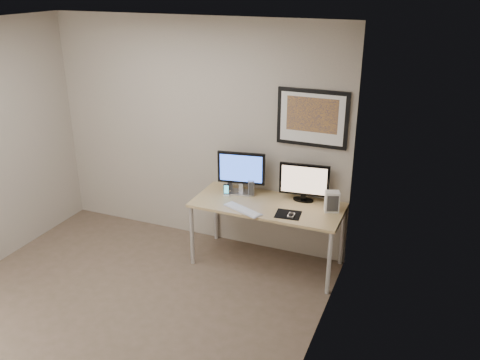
{
  "coord_description": "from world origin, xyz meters",
  "views": [
    {
      "loc": [
        2.59,
        -3.3,
        3.0
      ],
      "look_at": [
        0.78,
        1.1,
        1.07
      ],
      "focal_mm": 38.0,
      "sensor_mm": 36.0,
      "label": 1
    }
  ],
  "objects": [
    {
      "name": "speaker_right",
      "position": [
        0.76,
        1.49,
        0.82
      ],
      "size": [
        0.09,
        0.09,
        0.18
      ],
      "primitive_type": "cylinder",
      "rotation": [
        0.0,
        0.0,
        0.37
      ],
      "color": "#B7B7BC",
      "rests_on": "desk"
    },
    {
      "name": "keyboard",
      "position": [
        0.81,
        1.1,
        0.74
      ],
      "size": [
        0.47,
        0.3,
        0.02
      ],
      "primitive_type": "cube",
      "rotation": [
        0.0,
        0.0,
        -0.41
      ],
      "color": "silver",
      "rests_on": "desk"
    },
    {
      "name": "fan_unit",
      "position": [
        1.67,
        1.43,
        0.84
      ],
      "size": [
        0.17,
        0.15,
        0.22
      ],
      "primitive_type": "cube",
      "rotation": [
        0.0,
        0.0,
        0.36
      ],
      "color": "silver",
      "rests_on": "desk"
    },
    {
      "name": "room",
      "position": [
        0.0,
        0.45,
        1.64
      ],
      "size": [
        3.6,
        3.6,
        3.6
      ],
      "color": "white",
      "rests_on": "ground"
    },
    {
      "name": "floor",
      "position": [
        0.0,
        0.0,
        0.0
      ],
      "size": [
        3.6,
        3.6,
        0.0
      ],
      "primitive_type": "plane",
      "color": "brown",
      "rests_on": "ground"
    },
    {
      "name": "monitor_large",
      "position": [
        0.63,
        1.5,
        1.0
      ],
      "size": [
        0.53,
        0.21,
        0.48
      ],
      "rotation": [
        0.0,
        0.0,
        0.16
      ],
      "color": "#B7B7BC",
      "rests_on": "desk"
    },
    {
      "name": "framed_art",
      "position": [
        1.35,
        1.68,
        1.62
      ],
      "size": [
        0.75,
        0.04,
        0.6
      ],
      "color": "black",
      "rests_on": "room"
    },
    {
      "name": "phone_dock",
      "position": [
        0.51,
        1.38,
        0.8
      ],
      "size": [
        0.08,
        0.08,
        0.14
      ],
      "primitive_type": "cube",
      "rotation": [
        0.0,
        0.0,
        0.32
      ],
      "color": "black",
      "rests_on": "desk"
    },
    {
      "name": "desk",
      "position": [
        1.0,
        1.35,
        0.66
      ],
      "size": [
        1.6,
        0.7,
        0.73
      ],
      "color": "#9D7A4C",
      "rests_on": "floor"
    },
    {
      "name": "speaker_left",
      "position": [
        0.48,
        1.54,
        0.81
      ],
      "size": [
        0.08,
        0.08,
        0.16
      ],
      "primitive_type": "cylinder",
      "rotation": [
        0.0,
        0.0,
        0.26
      ],
      "color": "#B7B7BC",
      "rests_on": "desk"
    },
    {
      "name": "mouse",
      "position": [
        1.32,
        1.15,
        0.75
      ],
      "size": [
        0.06,
        0.1,
        0.03
      ],
      "primitive_type": "ellipsoid",
      "rotation": [
        0.0,
        0.0,
        0.04
      ],
      "color": "black",
      "rests_on": "mousepad"
    },
    {
      "name": "mousepad",
      "position": [
        1.28,
        1.18,
        0.73
      ],
      "size": [
        0.28,
        0.25,
        0.0
      ],
      "primitive_type": "cube",
      "rotation": [
        0.0,
        0.0,
        0.11
      ],
      "color": "black",
      "rests_on": "desk"
    },
    {
      "name": "monitor_tv",
      "position": [
        1.33,
        1.57,
        0.95
      ],
      "size": [
        0.53,
        0.15,
        0.42
      ],
      "rotation": [
        0.0,
        0.0,
        0.12
      ],
      "color": "black",
      "rests_on": "desk"
    }
  ]
}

